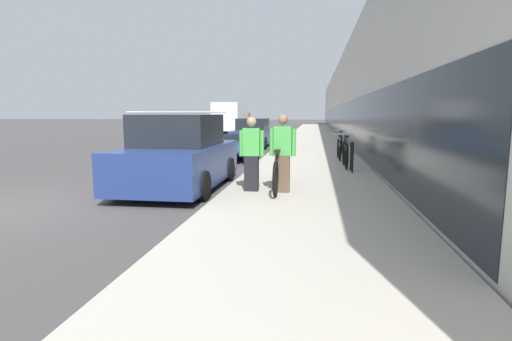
{
  "coord_description": "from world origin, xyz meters",
  "views": [
    {
      "loc": [
        5.46,
        -6.28,
        1.7
      ],
      "look_at": [
        2.83,
        11.53,
        -0.87
      ],
      "focal_mm": 28.0,
      "sensor_mm": 36.0,
      "label": 1
    }
  ],
  "objects_px": {
    "vintage_roadster_curbside": "(233,149)",
    "cruiser_bike_nearest": "(345,153)",
    "person_bystander": "(252,154)",
    "cruiser_bike_farthest": "(340,144)",
    "moving_truck": "(232,117)",
    "parked_sedan_far": "(253,134)",
    "tandem_bicycle": "(279,171)",
    "bike_rack_hoop": "(352,153)",
    "parked_sedan_curbside": "(179,156)",
    "cruiser_bike_middle": "(339,149)",
    "person_rider": "(283,153)"
  },
  "relations": [
    {
      "from": "person_bystander",
      "to": "parked_sedan_far",
      "type": "relative_size",
      "value": 0.33
    },
    {
      "from": "tandem_bicycle",
      "to": "vintage_roadster_curbside",
      "type": "distance_m",
      "value": 6.5
    },
    {
      "from": "person_bystander",
      "to": "cruiser_bike_middle",
      "type": "height_order",
      "value": "person_bystander"
    },
    {
      "from": "moving_truck",
      "to": "cruiser_bike_nearest",
      "type": "bearing_deg",
      "value": -70.46
    },
    {
      "from": "tandem_bicycle",
      "to": "moving_truck",
      "type": "distance_m",
      "value": 28.75
    },
    {
      "from": "person_bystander",
      "to": "vintage_roadster_curbside",
      "type": "bearing_deg",
      "value": 105.03
    },
    {
      "from": "bike_rack_hoop",
      "to": "parked_sedan_curbside",
      "type": "height_order",
      "value": "parked_sedan_curbside"
    },
    {
      "from": "moving_truck",
      "to": "parked_sedan_curbside",
      "type": "bearing_deg",
      "value": -80.7
    },
    {
      "from": "vintage_roadster_curbside",
      "to": "cruiser_bike_nearest",
      "type": "bearing_deg",
      "value": -28.65
    },
    {
      "from": "cruiser_bike_middle",
      "to": "cruiser_bike_farthest",
      "type": "bearing_deg",
      "value": 85.44
    },
    {
      "from": "cruiser_bike_middle",
      "to": "moving_truck",
      "type": "height_order",
      "value": "moving_truck"
    },
    {
      "from": "tandem_bicycle",
      "to": "moving_truck",
      "type": "relative_size",
      "value": 0.33
    },
    {
      "from": "moving_truck",
      "to": "cruiser_bike_farthest",
      "type": "bearing_deg",
      "value": -66.39
    },
    {
      "from": "person_rider",
      "to": "parked_sedan_curbside",
      "type": "relative_size",
      "value": 0.4
    },
    {
      "from": "tandem_bicycle",
      "to": "cruiser_bike_middle",
      "type": "xyz_separation_m",
      "value": [
        1.59,
        6.03,
        -0.01
      ]
    },
    {
      "from": "cruiser_bike_nearest",
      "to": "cruiser_bike_farthest",
      "type": "height_order",
      "value": "cruiser_bike_nearest"
    },
    {
      "from": "person_bystander",
      "to": "parked_sedan_curbside",
      "type": "height_order",
      "value": "parked_sedan_curbside"
    },
    {
      "from": "bike_rack_hoop",
      "to": "vintage_roadster_curbside",
      "type": "distance_m",
      "value": 5.12
    },
    {
      "from": "person_rider",
      "to": "person_bystander",
      "type": "distance_m",
      "value": 0.65
    },
    {
      "from": "tandem_bicycle",
      "to": "vintage_roadster_curbside",
      "type": "bearing_deg",
      "value": 110.37
    },
    {
      "from": "bike_rack_hoop",
      "to": "moving_truck",
      "type": "height_order",
      "value": "moving_truck"
    },
    {
      "from": "person_bystander",
      "to": "vintage_roadster_curbside",
      "type": "distance_m",
      "value": 6.58
    },
    {
      "from": "cruiser_bike_farthest",
      "to": "vintage_roadster_curbside",
      "type": "xyz_separation_m",
      "value": [
        -4.03,
        -2.12,
        -0.09
      ]
    },
    {
      "from": "tandem_bicycle",
      "to": "moving_truck",
      "type": "bearing_deg",
      "value": 103.77
    },
    {
      "from": "vintage_roadster_curbside",
      "to": "parked_sedan_far",
      "type": "distance_m",
      "value": 5.92
    },
    {
      "from": "bike_rack_hoop",
      "to": "parked_sedan_far",
      "type": "distance_m",
      "value": 10.0
    },
    {
      "from": "bike_rack_hoop",
      "to": "cruiser_bike_middle",
      "type": "distance_m",
      "value": 3.1
    },
    {
      "from": "cruiser_bike_farthest",
      "to": "cruiser_bike_nearest",
      "type": "bearing_deg",
      "value": -91.48
    },
    {
      "from": "cruiser_bike_nearest",
      "to": "vintage_roadster_curbside",
      "type": "distance_m",
      "value": 4.47
    },
    {
      "from": "person_rider",
      "to": "person_bystander",
      "type": "height_order",
      "value": "person_rider"
    },
    {
      "from": "cruiser_bike_nearest",
      "to": "vintage_roadster_curbside",
      "type": "relative_size",
      "value": 0.47
    },
    {
      "from": "cruiser_bike_nearest",
      "to": "cruiser_bike_farthest",
      "type": "bearing_deg",
      "value": 88.52
    },
    {
      "from": "tandem_bicycle",
      "to": "cruiser_bike_farthest",
      "type": "height_order",
      "value": "cruiser_bike_farthest"
    },
    {
      "from": "parked_sedan_curbside",
      "to": "vintage_roadster_curbside",
      "type": "bearing_deg",
      "value": 89.45
    },
    {
      "from": "person_rider",
      "to": "bike_rack_hoop",
      "type": "relative_size",
      "value": 1.88
    },
    {
      "from": "vintage_roadster_curbside",
      "to": "parked_sedan_far",
      "type": "xyz_separation_m",
      "value": [
        -0.17,
        5.92,
        0.27
      ]
    },
    {
      "from": "person_bystander",
      "to": "cruiser_bike_farthest",
      "type": "relative_size",
      "value": 0.86
    },
    {
      "from": "cruiser_bike_nearest",
      "to": "cruiser_bike_farthest",
      "type": "xyz_separation_m",
      "value": [
        0.11,
        4.26,
        -0.01
      ]
    },
    {
      "from": "vintage_roadster_curbside",
      "to": "parked_sedan_curbside",
      "type": "bearing_deg",
      "value": -90.55
    },
    {
      "from": "bike_rack_hoop",
      "to": "cruiser_bike_middle",
      "type": "relative_size",
      "value": 0.48
    },
    {
      "from": "cruiser_bike_middle",
      "to": "cruiser_bike_farthest",
      "type": "xyz_separation_m",
      "value": [
        0.17,
        2.18,
        0.02
      ]
    },
    {
      "from": "cruiser_bike_nearest",
      "to": "vintage_roadster_curbside",
      "type": "bearing_deg",
      "value": 151.35
    },
    {
      "from": "person_rider",
      "to": "tandem_bicycle",
      "type": "bearing_deg",
      "value": 106.95
    },
    {
      "from": "tandem_bicycle",
      "to": "cruiser_bike_nearest",
      "type": "xyz_separation_m",
      "value": [
        1.66,
        3.95,
        0.02
      ]
    },
    {
      "from": "vintage_roadster_curbside",
      "to": "moving_truck",
      "type": "xyz_separation_m",
      "value": [
        -4.58,
        21.81,
        0.95
      ]
    },
    {
      "from": "parked_sedan_far",
      "to": "tandem_bicycle",
      "type": "bearing_deg",
      "value": -78.56
    },
    {
      "from": "cruiser_bike_nearest",
      "to": "parked_sedan_curbside",
      "type": "relative_size",
      "value": 0.46
    },
    {
      "from": "parked_sedan_far",
      "to": "parked_sedan_curbside",
      "type": "bearing_deg",
      "value": -89.45
    },
    {
      "from": "person_rider",
      "to": "cruiser_bike_middle",
      "type": "height_order",
      "value": "person_rider"
    },
    {
      "from": "person_bystander",
      "to": "cruiser_bike_farthest",
      "type": "distance_m",
      "value": 8.78
    }
  ]
}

